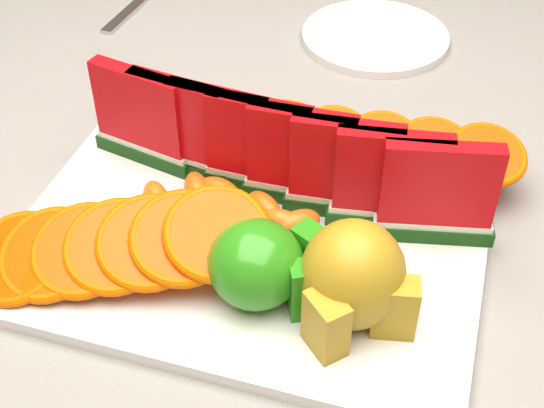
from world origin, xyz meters
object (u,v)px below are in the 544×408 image
Objects in this scene: side_plate at (375,37)px; apple_cluster at (265,265)px; platter at (251,236)px; fork at (141,0)px; pear_cluster at (354,280)px.

apple_cluster is at bearing -90.36° from side_plate.
platter is 2.05× the size of fork.
pear_cluster is at bearing 0.00° from apple_cluster.
pear_cluster is (0.07, 0.00, 0.01)m from apple_cluster.
apple_cluster is at bearing -62.60° from platter.
pear_cluster is 0.49× the size of side_plate.
pear_cluster reaches higher than fork.
pear_cluster reaches higher than side_plate.
fork is (-0.28, 0.39, -0.00)m from platter.
pear_cluster is at bearing -49.92° from fork.
side_plate is (0.00, 0.45, -0.04)m from apple_cluster.
side_plate is (0.04, 0.38, -0.00)m from platter.
side_plate reaches higher than fork.
apple_cluster is (0.03, -0.07, 0.04)m from platter.
apple_cluster reaches higher than fork.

